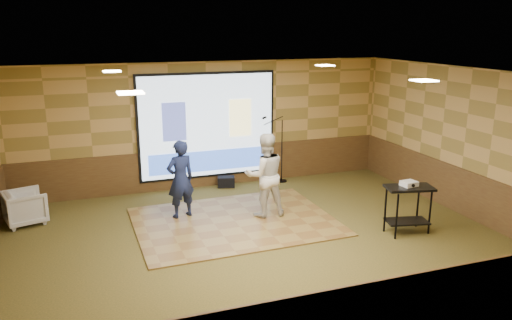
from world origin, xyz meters
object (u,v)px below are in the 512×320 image
object	(u,v)px
av_table	(408,201)
duffel_bag	(226,182)
projector	(409,184)
mic_stand	(280,163)
dance_floor	(235,221)
player_left	(180,179)
player_right	(265,175)
projector_screen	(208,127)
banquet_chair	(25,207)

from	to	relation	value
av_table	duffel_bag	world-z (taller)	av_table
projector	mic_stand	size ratio (longest dim) A/B	0.16
projector	duffel_bag	size ratio (longest dim) A/B	0.68
dance_floor	av_table	size ratio (longest dim) A/B	4.24
player_left	projector	size ratio (longest dim) A/B	5.77
player_right	projector	xyz separation A→B (m)	(2.23, -1.64, 0.07)
projector_screen	duffel_bag	xyz separation A→B (m)	(0.37, -0.19, -1.35)
projector	mic_stand	world-z (taller)	mic_stand
mic_stand	av_table	bearing A→B (deg)	-79.55
mic_stand	duffel_bag	bearing A→B (deg)	173.68
av_table	projector	world-z (taller)	projector
duffel_bag	mic_stand	bearing A→B (deg)	-1.38
projector	mic_stand	distance (m)	3.93
mic_stand	duffel_bag	world-z (taller)	mic_stand
player_right	duffel_bag	bearing A→B (deg)	-81.71
projector	mic_stand	bearing A→B (deg)	99.76
dance_floor	banquet_chair	distance (m)	4.13
dance_floor	av_table	distance (m)	3.36
banquet_chair	duffel_bag	bearing A→B (deg)	-94.05
projector	banquet_chair	xyz separation A→B (m)	(-6.81, 2.86, -0.62)
projector_screen	projector	bearing A→B (deg)	-54.72
mic_stand	duffel_bag	distance (m)	1.43
dance_floor	duffel_bag	size ratio (longest dim) A/B	9.52
av_table	banquet_chair	xyz separation A→B (m)	(-6.80, 2.89, -0.29)
dance_floor	mic_stand	xyz separation A→B (m)	(1.86, 2.22, 0.48)
player_right	banquet_chair	distance (m)	4.77
mic_stand	duffel_bag	xyz separation A→B (m)	(-1.39, 0.03, -0.37)
projector_screen	player_right	xyz separation A→B (m)	(0.58, -2.33, -0.59)
player_left	projector	bearing A→B (deg)	135.63
mic_stand	player_right	bearing A→B (deg)	-124.17
player_right	av_table	bearing A→B (deg)	145.80
player_left	duffel_bag	distance (m)	2.29
player_right	mic_stand	world-z (taller)	player_right
mic_stand	banquet_chair	bearing A→B (deg)	-176.07
projector_screen	duffel_bag	world-z (taller)	projector_screen
dance_floor	banquet_chair	xyz separation A→B (m)	(-3.90, 1.32, 0.32)
player_right	dance_floor	bearing A→B (deg)	11.69
projector_screen	projector	world-z (taller)	projector_screen
projector_screen	player_right	distance (m)	2.48
dance_floor	player_right	distance (m)	1.11
player_right	projector	size ratio (longest dim) A/B	6.21
projector_screen	banquet_chair	bearing A→B (deg)	-164.33
av_table	mic_stand	size ratio (longest dim) A/B	0.54
player_right	av_table	size ratio (longest dim) A/B	1.88
projector_screen	mic_stand	world-z (taller)	projector_screen
player_left	banquet_chair	distance (m)	3.08
projector	player_left	bearing A→B (deg)	145.17
mic_stand	banquet_chair	distance (m)	5.83
projector_screen	banquet_chair	world-z (taller)	projector_screen
player_left	player_right	distance (m)	1.70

